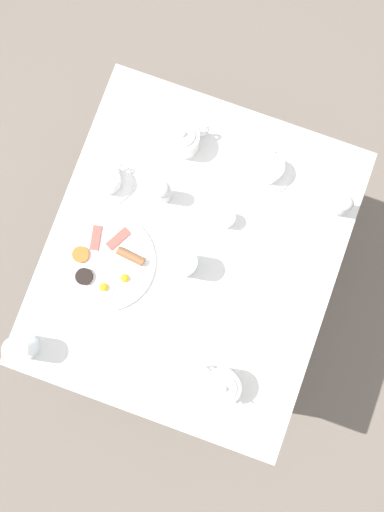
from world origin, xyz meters
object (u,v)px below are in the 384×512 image
Objects in this scene: water_glass_tall at (185,264)px; fork_by_plate at (254,268)px; teapot_far at (184,139)px; spoon_for_tea at (192,306)px; teapot_near at (222,386)px; water_glass_short at (22,348)px; salt_grinder at (164,192)px; pepper_grinder at (343,205)px; breakfast_plate at (106,262)px; creamer_jug at (226,219)px; teacup_with_saucer_left at (107,180)px; teacup_with_saucer_right at (269,169)px; knife_by_plate at (97,355)px.

fork_by_plate is at bearing -162.99° from water_glass_tall.
spoon_for_tea is (-0.21, 0.49, -0.05)m from teapot_far.
teapot_near is 0.62m from water_glass_short.
teapot_far is 0.19m from salt_grinder.
teapot_far reaches higher than fork_by_plate.
salt_grinder is at bearing -111.84° from water_glass_short.
pepper_grinder is 1.00× the size of salt_grinder.
salt_grinder is (0.37, -0.50, 0.01)m from teapot_near.
creamer_jug is at bearing -140.38° from breakfast_plate.
breakfast_plate is at bearing 109.19° from teacup_with_saucer_left.
breakfast_plate is 0.77m from pepper_grinder.
teacup_with_saucer_right is at bearing -111.50° from water_glass_tall.
teapot_far is 0.92× the size of teacup_with_saucer_left.
spoon_for_tea is (-0.07, 0.12, -0.06)m from water_glass_tall.
teacup_with_saucer_right is at bearing -79.26° from fork_by_plate.
breakfast_plate is at bearing 69.36° from salt_grinder.
breakfast_plate is 0.41m from creamer_jug.
creamer_jug is 0.55× the size of spoon_for_tea.
teacup_with_saucer_left is (0.09, -0.25, 0.02)m from breakfast_plate.
salt_grinder is (-0.00, 0.19, 0.01)m from teapot_far.
water_glass_tall reaches higher than spoon_for_tea.
breakfast_plate is at bearing -75.12° from knife_by_plate.
creamer_jug is 0.37m from pepper_grinder.
teapot_far is 0.40m from water_glass_tall.
fork_by_plate is (0.02, -0.38, -0.05)m from teapot_near.
water_glass_short reaches higher than knife_by_plate.
breakfast_plate is 2.17× the size of teapot_far.
teacup_with_saucer_right is at bearing 119.86° from teapot_near.
water_glass_tall is (-0.33, 0.17, 0.03)m from teacup_with_saucer_left.
fork_by_plate is at bearing 139.69° from creamer_jug.
teacup_with_saucer_left and teacup_with_saucer_right have the same top height.
knife_by_plate is (0.03, 0.55, -0.06)m from salt_grinder.
pepper_grinder reaches higher than knife_by_plate.
salt_grinder is at bearing 149.59° from teapot_near.
salt_grinder is 0.85× the size of spoon_for_tea.
pepper_grinder is at bearing -167.18° from teacup_with_saucer_left.
salt_grinder is (-0.19, -0.02, 0.03)m from teacup_with_saucer_left.
pepper_grinder is at bearing 98.40° from teapot_near.
creamer_jug reaches higher than breakfast_plate.
teapot_near is 1.22× the size of fork_by_plate.
spoon_for_tea is (-0.39, 0.29, -0.03)m from teacup_with_saucer_left.
creamer_jug is at bearing 25.40° from pepper_grinder.
teapot_far is at bearing -107.02° from water_glass_short.
knife_by_plate is (-0.08, 0.29, -0.01)m from breakfast_plate.
teapot_near is 1.43× the size of water_glass_short.
knife_by_plate is (0.32, 0.75, -0.03)m from teacup_with_saucer_right.
teacup_with_saucer_left reaches higher than creamer_jug.
salt_grinder is (0.29, 0.19, 0.03)m from teacup_with_saucer_right.
water_glass_short reaches higher than teacup_with_saucer_left.
creamer_jug is 0.65× the size of pepper_grinder.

